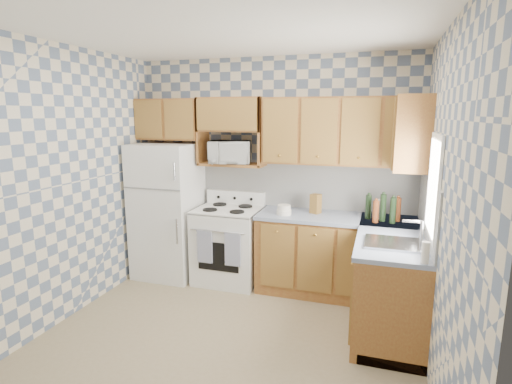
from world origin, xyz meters
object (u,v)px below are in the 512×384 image
(refrigerator, at_px, (168,211))
(electric_kettle, at_px, (379,211))
(stove_body, at_px, (229,246))
(microwave, at_px, (230,152))

(refrigerator, relative_size, electric_kettle, 9.82)
(stove_body, distance_m, microwave, 1.14)
(electric_kettle, bearing_deg, stove_body, -178.42)
(microwave, bearing_deg, electric_kettle, -17.18)
(microwave, relative_size, electric_kettle, 2.88)
(refrigerator, height_order, electric_kettle, refrigerator)
(stove_body, distance_m, electric_kettle, 1.82)
(refrigerator, xyz_separation_m, electric_kettle, (2.54, 0.07, 0.17))
(stove_body, bearing_deg, refrigerator, -178.22)
(refrigerator, distance_m, microwave, 1.10)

